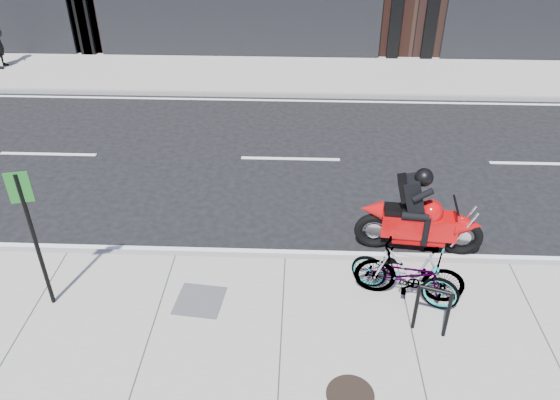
{
  "coord_description": "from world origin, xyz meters",
  "views": [
    {
      "loc": [
        0.22,
        -9.7,
        6.35
      ],
      "look_at": [
        -0.12,
        -1.25,
        0.9
      ],
      "focal_mm": 35.0,
      "sensor_mm": 36.0,
      "label": 1
    }
  ],
  "objects_px": {
    "manhole_cover": "(350,394)",
    "sign_post": "(32,230)",
    "bike_rack": "(433,307)",
    "bicycle_rear": "(410,272)",
    "utility_grate": "(200,300)",
    "motorcycle": "(426,219)",
    "bicycle_front": "(405,274)"
  },
  "relations": [
    {
      "from": "motorcycle",
      "to": "bicycle_front",
      "type": "bearing_deg",
      "value": -106.42
    },
    {
      "from": "bicycle_front",
      "to": "sign_post",
      "type": "height_order",
      "value": "sign_post"
    },
    {
      "from": "manhole_cover",
      "to": "utility_grate",
      "type": "bearing_deg",
      "value": 143.45
    },
    {
      "from": "manhole_cover",
      "to": "sign_post",
      "type": "bearing_deg",
      "value": 161.06
    },
    {
      "from": "bicycle_front",
      "to": "bike_rack",
      "type": "bearing_deg",
      "value": -135.94
    },
    {
      "from": "manhole_cover",
      "to": "sign_post",
      "type": "distance_m",
      "value": 5.2
    },
    {
      "from": "motorcycle",
      "to": "manhole_cover",
      "type": "bearing_deg",
      "value": -108.74
    },
    {
      "from": "manhole_cover",
      "to": "utility_grate",
      "type": "xyz_separation_m",
      "value": [
        -2.34,
        1.74,
        0.0
      ]
    },
    {
      "from": "bicycle_rear",
      "to": "utility_grate",
      "type": "height_order",
      "value": "bicycle_rear"
    },
    {
      "from": "bicycle_rear",
      "to": "manhole_cover",
      "type": "relative_size",
      "value": 2.67
    },
    {
      "from": "bike_rack",
      "to": "motorcycle",
      "type": "relative_size",
      "value": 0.37
    },
    {
      "from": "bicycle_rear",
      "to": "sign_post",
      "type": "xyz_separation_m",
      "value": [
        -5.77,
        -0.36,
        0.92
      ]
    },
    {
      "from": "manhole_cover",
      "to": "utility_grate",
      "type": "height_order",
      "value": "same"
    },
    {
      "from": "bike_rack",
      "to": "sign_post",
      "type": "xyz_separation_m",
      "value": [
        -5.99,
        0.4,
        0.94
      ]
    },
    {
      "from": "bicycle_front",
      "to": "manhole_cover",
      "type": "bearing_deg",
      "value": 178.12
    },
    {
      "from": "bicycle_front",
      "to": "utility_grate",
      "type": "bearing_deg",
      "value": 118.87
    },
    {
      "from": "utility_grate",
      "to": "motorcycle",
      "type": "bearing_deg",
      "value": 23.16
    },
    {
      "from": "bicycle_front",
      "to": "manhole_cover",
      "type": "xyz_separation_m",
      "value": [
        -0.98,
        -2.0,
        -0.46
      ]
    },
    {
      "from": "bike_rack",
      "to": "sign_post",
      "type": "distance_m",
      "value": 6.07
    },
    {
      "from": "bike_rack",
      "to": "manhole_cover",
      "type": "distance_m",
      "value": 1.83
    },
    {
      "from": "bicycle_front",
      "to": "manhole_cover",
      "type": "height_order",
      "value": "bicycle_front"
    },
    {
      "from": "bicycle_rear",
      "to": "sign_post",
      "type": "relative_size",
      "value": 0.72
    },
    {
      "from": "bike_rack",
      "to": "sign_post",
      "type": "height_order",
      "value": "sign_post"
    },
    {
      "from": "sign_post",
      "to": "motorcycle",
      "type": "bearing_deg",
      "value": 1.3
    },
    {
      "from": "bicycle_rear",
      "to": "bike_rack",
      "type": "bearing_deg",
      "value": 26.16
    },
    {
      "from": "bicycle_rear",
      "to": "manhole_cover",
      "type": "bearing_deg",
      "value": -17.43
    },
    {
      "from": "bike_rack",
      "to": "motorcycle",
      "type": "distance_m",
      "value": 2.21
    },
    {
      "from": "bicycle_front",
      "to": "motorcycle",
      "type": "xyz_separation_m",
      "value": [
        0.58,
        1.4,
        0.11
      ]
    },
    {
      "from": "utility_grate",
      "to": "sign_post",
      "type": "relative_size",
      "value": 0.31
    },
    {
      "from": "bike_rack",
      "to": "utility_grate",
      "type": "distance_m",
      "value": 3.68
    },
    {
      "from": "bicycle_rear",
      "to": "sign_post",
      "type": "distance_m",
      "value": 5.86
    },
    {
      "from": "motorcycle",
      "to": "sign_post",
      "type": "bearing_deg",
      "value": -158.27
    }
  ]
}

